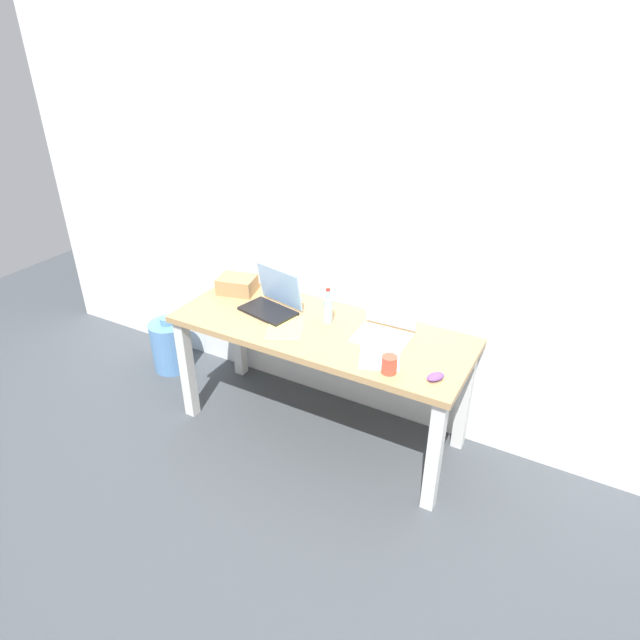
{
  "coord_description": "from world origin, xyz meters",
  "views": [
    {
      "loc": [
        1.33,
        -2.41,
        2.33
      ],
      "look_at": [
        0.0,
        0.0,
        0.8
      ],
      "focal_mm": 30.6,
      "sensor_mm": 36.0,
      "label": 1
    }
  ],
  "objects": [
    {
      "name": "laptop_right",
      "position": [
        0.37,
        0.1,
        0.8
      ],
      "size": [
        0.31,
        0.26,
        0.23
      ],
      "color": "silver",
      "rests_on": "desk"
    },
    {
      "name": "computer_mouse",
      "position": [
        0.76,
        -0.18,
        0.77
      ],
      "size": [
        0.1,
        0.12,
        0.03
      ],
      "primitive_type": "ellipsoid",
      "rotation": [
        0.0,
        0.0,
        -0.56
      ],
      "color": "#724799",
      "rests_on": "desk"
    },
    {
      "name": "paper_sheet_front_right",
      "position": [
        0.42,
        -0.11,
        0.75
      ],
      "size": [
        0.3,
        0.35,
        0.0
      ],
      "primitive_type": "cube",
      "rotation": [
        0.0,
        0.0,
        0.37
      ],
      "color": "white",
      "rests_on": "desk"
    },
    {
      "name": "laptop_left",
      "position": [
        -0.36,
        0.05,
        0.81
      ],
      "size": [
        0.38,
        0.3,
        0.26
      ],
      "color": "black",
      "rests_on": "desk"
    },
    {
      "name": "cardboard_box",
      "position": [
        -0.7,
        0.15,
        0.81
      ],
      "size": [
        0.27,
        0.23,
        0.11
      ],
      "primitive_type": "cube",
      "rotation": [
        0.0,
        0.0,
        0.24
      ],
      "color": "tan",
      "rests_on": "desk"
    },
    {
      "name": "beer_bottle",
      "position": [
        0.01,
        0.08,
        0.84
      ],
      "size": [
        0.06,
        0.06,
        0.22
      ],
      "color": "#99B7C1",
      "rests_on": "desk"
    },
    {
      "name": "coffee_mug",
      "position": [
        0.53,
        -0.23,
        0.8
      ],
      "size": [
        0.08,
        0.08,
        0.09
      ],
      "primitive_type": "cylinder",
      "color": "#D84C38",
      "rests_on": "desk"
    },
    {
      "name": "ground_plane",
      "position": [
        0.0,
        0.0,
        0.0
      ],
      "size": [
        8.0,
        8.0,
        0.0
      ],
      "primitive_type": "plane",
      "color": "#42474C"
    },
    {
      "name": "back_wall",
      "position": [
        0.0,
        0.4,
        1.3
      ],
      "size": [
        5.2,
        0.08,
        2.6
      ],
      "primitive_type": "cube",
      "color": "white",
      "rests_on": "ground"
    },
    {
      "name": "water_cooler_jug",
      "position": [
        -1.32,
        0.08,
        0.19
      ],
      "size": [
        0.29,
        0.29,
        0.43
      ],
      "color": "#598CC6",
      "rests_on": "ground"
    },
    {
      "name": "paper_yellow_folder",
      "position": [
        -0.17,
        -0.1,
        0.75
      ],
      "size": [
        0.32,
        0.36,
        0.0
      ],
      "primitive_type": "cube",
      "rotation": [
        0.0,
        0.0,
        0.44
      ],
      "color": "#F4E06B",
      "rests_on": "desk"
    },
    {
      "name": "desk",
      "position": [
        0.0,
        0.0,
        0.65
      ],
      "size": [
        1.77,
        0.67,
        0.75
      ],
      "color": "tan",
      "rests_on": "ground"
    }
  ]
}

